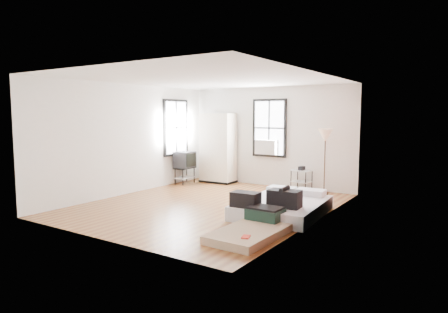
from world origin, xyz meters
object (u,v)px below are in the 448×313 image
Objects in this scene: side_table at (302,174)px; tv_stand at (185,161)px; mattress_bare at (255,227)px; floor_lamp at (325,139)px; mattress_main at (282,206)px; wardrobe at (218,148)px.

side_table is 0.70× the size of tv_stand.
floor_lamp is (-0.19, 4.00, 1.31)m from mattress_bare.
floor_lamp is at bearing 85.68° from mattress_main.
mattress_main is 2.34× the size of tv_stand.
floor_lamp is at bearing 93.86° from mattress_bare.
mattress_bare is 0.83× the size of wardrobe.
floor_lamp is (0.65, -0.07, 0.98)m from side_table.
side_table is 1.18m from floor_lamp.
floor_lamp is 4.10m from tv_stand.
side_table is (2.65, 0.07, -0.58)m from wardrobe.
wardrobe is 2.18× the size of tv_stand.
side_table reaches higher than mattress_bare.
mattress_main is 4.37m from tv_stand.
mattress_bare is at bearing -87.15° from mattress_main.
mattress_main is 1.29× the size of mattress_bare.
mattress_main is 2.71m from side_table.
mattress_bare is at bearing -40.02° from tv_stand.
mattress_bare is at bearing -78.37° from side_table.
wardrobe reaches higher than floor_lamp.
mattress_main is at bearing -26.29° from tv_stand.
wardrobe reaches higher than mattress_main.
floor_lamp reaches higher than side_table.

